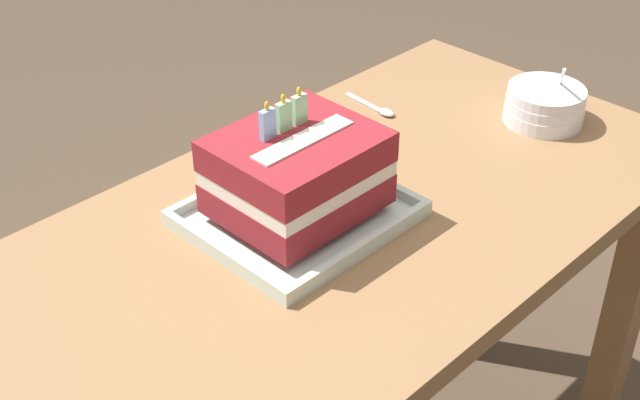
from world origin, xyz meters
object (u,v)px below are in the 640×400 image
object	(u,v)px
bowl_stack	(545,105)
serving_spoon_near_tray	(380,110)
birthday_cake	(297,172)
foil_tray	(298,216)

from	to	relation	value
bowl_stack	serving_spoon_near_tray	xyz separation A→B (m)	(-0.17, 0.22, -0.03)
serving_spoon_near_tray	bowl_stack	bearing A→B (deg)	-52.23
birthday_cake	serving_spoon_near_tray	world-z (taller)	birthday_cake
foil_tray	serving_spoon_near_tray	size ratio (longest dim) A/B	2.44
serving_spoon_near_tray	foil_tray	bearing A→B (deg)	-158.13
birthday_cake	serving_spoon_near_tray	xyz separation A→B (m)	(0.33, 0.13, -0.08)
bowl_stack	serving_spoon_near_tray	world-z (taller)	bowl_stack
foil_tray	serving_spoon_near_tray	bearing A→B (deg)	21.87
bowl_stack	foil_tray	bearing A→B (deg)	169.92
birthday_cake	serving_spoon_near_tray	size ratio (longest dim) A/B	1.82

